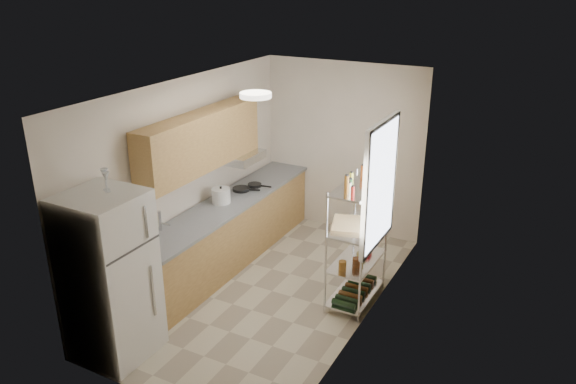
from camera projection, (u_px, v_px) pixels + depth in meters
name	position (u px, v px, depth m)	size (l,w,h in m)	color
room	(271.00, 197.00, 6.66)	(2.52, 4.42, 2.62)	beige
counter_run	(229.00, 231.00, 7.73)	(0.63, 3.51, 0.90)	tan
upper_cabinets	(201.00, 141.00, 7.01)	(0.33, 2.20, 0.72)	tan
range_hood	(240.00, 156.00, 7.80)	(0.50, 0.60, 0.12)	#B7BABC
window	(380.00, 185.00, 6.32)	(0.06, 1.00, 1.46)	white
bakers_rack	(359.00, 218.00, 6.54)	(0.45, 0.90, 1.73)	silver
ceiling_dome	(256.00, 95.00, 5.94)	(0.34, 0.34, 0.06)	white
refrigerator	(110.00, 277.00, 5.70)	(0.74, 0.74, 1.80)	silver
wine_glass_a	(107.00, 182.00, 5.40)	(0.07, 0.07, 0.20)	silver
wine_glass_b	(105.00, 179.00, 5.44)	(0.08, 0.08, 0.22)	silver
rice_cooker	(221.00, 196.00, 7.49)	(0.25, 0.25, 0.20)	silver
frying_pan_large	(241.00, 189.00, 7.93)	(0.24, 0.24, 0.04)	black
frying_pan_small	(255.00, 185.00, 8.08)	(0.20, 0.20, 0.04)	black
cutting_board	(349.00, 224.00, 6.58)	(0.38, 0.49, 0.03)	tan
espresso_machine	(379.00, 207.00, 6.74)	(0.17, 0.25, 0.29)	black
storage_bag	(367.00, 244.00, 6.98)	(0.09, 0.13, 0.15)	#AD151A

